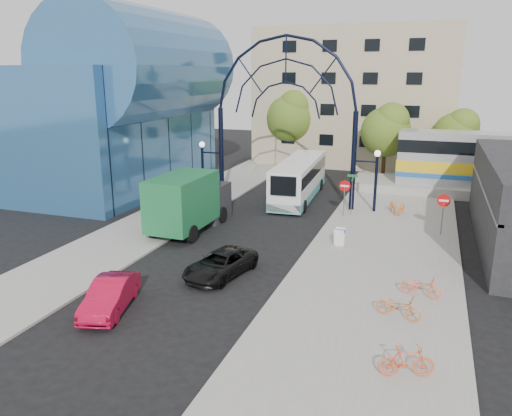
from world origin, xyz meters
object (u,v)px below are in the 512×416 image
at_px(bike_near_b, 402,207).
at_px(bike_far_a, 421,286).
at_px(tree_north_b, 292,115).
at_px(red_sedan, 110,295).
at_px(stop_sign, 345,189).
at_px(sandwich_board, 339,235).
at_px(tree_north_a, 387,129).
at_px(bike_near_a, 393,206).
at_px(green_truck, 190,202).
at_px(gateway_arch, 286,87).
at_px(black_suv, 220,264).
at_px(city_bus, 299,178).
at_px(street_name_sign, 352,186).
at_px(bike_far_b, 407,361).
at_px(tree_north_c, 457,133).
at_px(do_not_enter_sign, 443,205).
at_px(bike_far_c, 398,306).

relative_size(bike_near_b, bike_far_a, 0.83).
relative_size(tree_north_b, red_sedan, 2.00).
bearing_deg(bike_far_a, stop_sign, 36.73).
height_order(red_sedan, bike_far_a, red_sedan).
bearing_deg(tree_north_b, sandwich_board, -68.41).
relative_size(tree_north_a, bike_near_a, 3.81).
bearing_deg(green_truck, gateway_arch, 64.52).
height_order(tree_north_a, green_truck, tree_north_a).
height_order(green_truck, bike_far_a, green_truck).
height_order(tree_north_b, bike_near_a, tree_north_b).
height_order(stop_sign, green_truck, green_truck).
bearing_deg(black_suv, tree_north_b, 110.93).
bearing_deg(city_bus, tree_north_a, 56.43).
bearing_deg(street_name_sign, bike_far_b, -75.72).
height_order(tree_north_c, red_sedan, tree_north_c).
bearing_deg(do_not_enter_sign, black_suv, -135.33).
relative_size(street_name_sign, bike_near_a, 1.52).
bearing_deg(tree_north_a, black_suv, -101.37).
xyz_separation_m(street_name_sign, red_sedan, (-7.14, -17.41, -1.47)).
bearing_deg(black_suv, bike_far_b, -21.14).
bearing_deg(sandwich_board, tree_north_c, 73.45).
distance_m(green_truck, bike_far_c, 15.44).
relative_size(do_not_enter_sign, sandwich_board, 2.51).
height_order(gateway_arch, green_truck, gateway_arch).
xyz_separation_m(gateway_arch, black_suv, (0.92, -13.97, -7.95)).
height_order(gateway_arch, do_not_enter_sign, gateway_arch).
xyz_separation_m(sandwich_board, black_suv, (-4.68, -5.94, -0.14)).
distance_m(green_truck, bike_far_b, 18.24).
distance_m(sandwich_board, black_suv, 7.57).
bearing_deg(gateway_arch, do_not_enter_sign, -19.99).
relative_size(stop_sign, bike_near_a, 1.36).
distance_m(sandwich_board, bike_near_b, 8.45).
bearing_deg(black_suv, street_name_sign, 83.00).
bearing_deg(bike_far_b, stop_sign, -2.27).
bearing_deg(red_sedan, tree_north_c, 51.40).
relative_size(do_not_enter_sign, bike_far_a, 1.38).
bearing_deg(tree_north_b, tree_north_a, -21.80).
distance_m(do_not_enter_sign, street_name_sign, 6.36).
xyz_separation_m(bike_near_a, bike_far_b, (1.98, -19.78, 0.05)).
xyz_separation_m(gateway_arch, sandwich_board, (5.60, -8.02, -7.81)).
height_order(sandwich_board, tree_north_c, tree_north_c).
bearing_deg(bike_near_b, bike_far_b, -74.58).
height_order(street_name_sign, bike_far_a, street_name_sign).
bearing_deg(tree_north_b, city_bus, -72.01).
xyz_separation_m(street_name_sign, bike_far_c, (4.15, -14.37, -1.53)).
xyz_separation_m(sandwich_board, tree_north_b, (-9.48, 23.95, 4.52)).
distance_m(gateway_arch, bike_far_a, 18.58).
xyz_separation_m(street_name_sign, black_suv, (-4.28, -12.57, -1.53)).
xyz_separation_m(black_suv, red_sedan, (-2.85, -4.84, 0.06)).
relative_size(sandwich_board, bike_far_c, 0.54).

